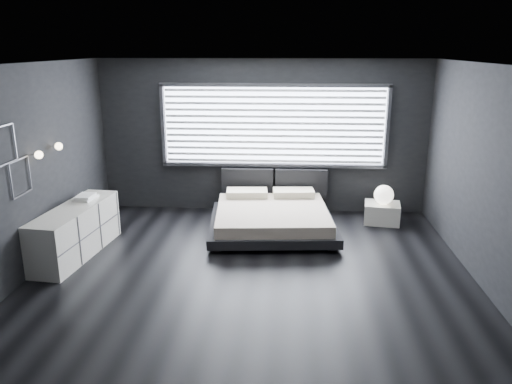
{
  "coord_description": "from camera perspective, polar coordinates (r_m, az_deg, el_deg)",
  "views": [
    {
      "loc": [
        0.48,
        -6.32,
        3.01
      ],
      "look_at": [
        0.0,
        0.85,
        0.9
      ],
      "focal_mm": 35.0,
      "sensor_mm": 36.0,
      "label": 1
    }
  ],
  "objects": [
    {
      "name": "dresser",
      "position": [
        7.88,
        -19.88,
        -4.24
      ],
      "size": [
        0.72,
        1.9,
        0.74
      ],
      "color": "silver",
      "rests_on": "ground"
    },
    {
      "name": "nightstand",
      "position": [
        9.08,
        14.18,
        -2.33
      ],
      "size": [
        0.67,
        0.59,
        0.35
      ],
      "primitive_type": "cube",
      "rotation": [
        0.0,
        0.0,
        -0.15
      ],
      "color": "silver",
      "rests_on": "ground"
    },
    {
      "name": "bed",
      "position": [
        8.38,
        1.83,
        -2.9
      ],
      "size": [
        2.2,
        2.12,
        0.53
      ],
      "color": "black",
      "rests_on": "ground"
    },
    {
      "name": "room",
      "position": [
        6.54,
        -0.5,
        2.11
      ],
      "size": [
        6.04,
        6.0,
        2.8
      ],
      "color": "black",
      "rests_on": "ground"
    },
    {
      "name": "headboard",
      "position": [
        9.29,
        2.1,
        1.13
      ],
      "size": [
        1.96,
        0.16,
        0.52
      ],
      "color": "black",
      "rests_on": "ground"
    },
    {
      "name": "book_stack",
      "position": [
        8.1,
        -18.93,
        -0.56
      ],
      "size": [
        0.32,
        0.39,
        0.07
      ],
      "color": "white",
      "rests_on": "dresser"
    },
    {
      "name": "wall_art_upper",
      "position": [
        6.82,
        -26.76,
        4.82
      ],
      "size": [
        0.01,
        0.48,
        0.48
      ],
      "color": "#47474C",
      "rests_on": "ground"
    },
    {
      "name": "sconce_near",
      "position": [
        7.34,
        -23.59,
        3.91
      ],
      "size": [
        0.18,
        0.11,
        0.11
      ],
      "color": "silver",
      "rests_on": "ground"
    },
    {
      "name": "window",
      "position": [
        9.13,
        2.04,
        7.53
      ],
      "size": [
        4.14,
        0.09,
        1.52
      ],
      "color": "white",
      "rests_on": "ground"
    },
    {
      "name": "orb_lamp",
      "position": [
        8.96,
        14.4,
        -0.3
      ],
      "size": [
        0.34,
        0.34,
        0.34
      ],
      "primitive_type": "sphere",
      "color": "white",
      "rests_on": "nightstand"
    },
    {
      "name": "wall_art_lower",
      "position": [
        7.13,
        -25.3,
        1.55
      ],
      "size": [
        0.01,
        0.48,
        0.48
      ],
      "color": "#47474C",
      "rests_on": "ground"
    },
    {
      "name": "sconce_far",
      "position": [
        7.86,
        -21.64,
        4.88
      ],
      "size": [
        0.18,
        0.11,
        0.11
      ],
      "color": "silver",
      "rests_on": "ground"
    }
  ]
}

